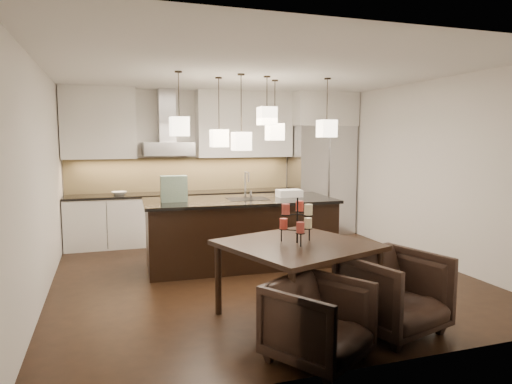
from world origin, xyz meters
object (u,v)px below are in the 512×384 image
object	(u,v)px
refrigerator	(321,180)
dining_table	(297,281)
armchair_left	(319,321)
armchair_right	(393,292)
island_body	(240,233)

from	to	relation	value
refrigerator	dining_table	xyz separation A→B (m)	(-2.24, -3.97, -0.67)
armchair_left	armchair_right	distance (m)	1.03
armchair_right	refrigerator	bearing A→B (deg)	56.53
dining_table	armchair_right	xyz separation A→B (m)	(0.78, -0.60, -0.01)
refrigerator	island_body	bearing A→B (deg)	-141.19
armchair_right	armchair_left	bearing A→B (deg)	-177.12
refrigerator	island_body	size ratio (longest dim) A/B	0.79
refrigerator	armchair_right	distance (m)	4.84
island_body	armchair_right	distance (m)	2.88
refrigerator	dining_table	bearing A→B (deg)	-119.41
armchair_left	armchair_right	size ratio (longest dim) A/B	0.89
island_body	armchair_right	world-z (taller)	island_body
dining_table	armchair_right	size ratio (longest dim) A/B	1.56
dining_table	armchair_left	distance (m)	0.95
dining_table	refrigerator	bearing A→B (deg)	41.97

